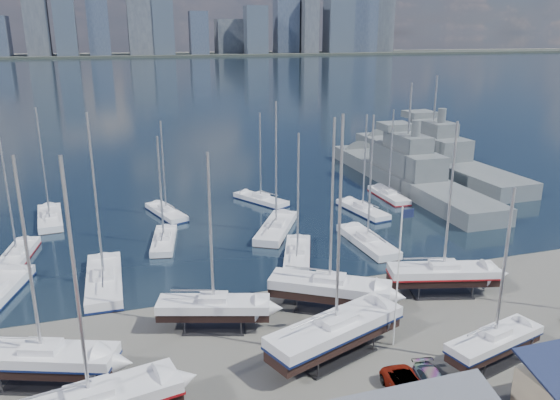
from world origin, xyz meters
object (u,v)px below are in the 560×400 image
object	(u,v)px
naval_ship_east	(405,175)
flagpole	(399,268)
sailboat_cradle_0	(43,359)
naval_ship_west	(430,158)

from	to	relation	value
naval_ship_east	flagpole	size ratio (longest dim) A/B	3.83
sailboat_cradle_0	naval_ship_east	world-z (taller)	sailboat_cradle_0
sailboat_cradle_0	flagpole	world-z (taller)	sailboat_cradle_0
naval_ship_east	naval_ship_west	world-z (taller)	naval_ship_west
naval_ship_west	sailboat_cradle_0	bearing A→B (deg)	127.46
sailboat_cradle_0	flagpole	bearing A→B (deg)	14.58
flagpole	sailboat_cradle_0	bearing A→B (deg)	173.98
naval_ship_east	naval_ship_west	bearing A→B (deg)	-46.87
sailboat_cradle_0	flagpole	xyz separation A→B (m)	(25.91, -2.73, 4.52)
sailboat_cradle_0	naval_ship_west	world-z (taller)	naval_ship_west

